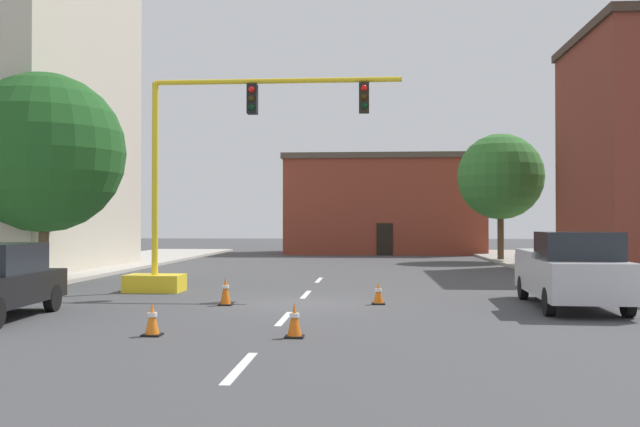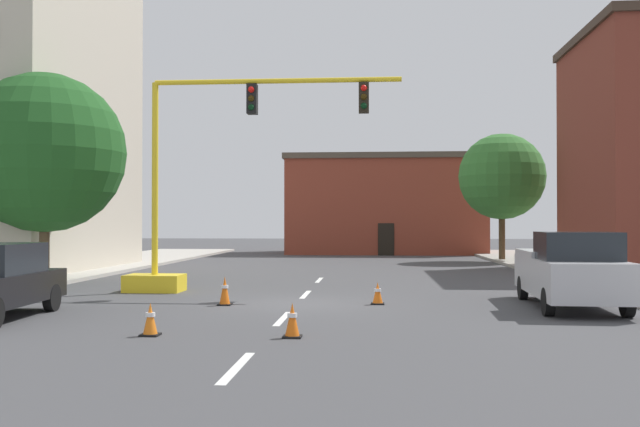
{
  "view_description": "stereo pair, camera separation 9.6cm",
  "coord_description": "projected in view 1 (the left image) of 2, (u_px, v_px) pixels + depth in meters",
  "views": [
    {
      "loc": [
        1.99,
        -19.17,
        2.21
      ],
      "look_at": [
        0.27,
        4.82,
        2.54
      ],
      "focal_mm": 39.5,
      "sensor_mm": 36.0,
      "label": 1
    },
    {
      "loc": [
        2.08,
        -19.16,
        2.21
      ],
      "look_at": [
        0.27,
        4.82,
        2.54
      ],
      "focal_mm": 39.5,
      "sensor_mm": 36.0,
      "label": 2
    }
  ],
  "objects": [
    {
      "name": "lane_stripe_seg_4",
      "position": [
        319.0,
        280.0,
        27.21
      ],
      "size": [
        0.16,
        2.4,
        0.01
      ],
      "primitive_type": "cube",
      "color": "silver",
      "rests_on": "ground_plane"
    },
    {
      "name": "lane_stripe_seg_1",
      "position": [
        240.0,
        367.0,
        10.75
      ],
      "size": [
        0.16,
        2.4,
        0.01
      ],
      "primitive_type": "cube",
      "color": "silver",
      "rests_on": "ground_plane"
    },
    {
      "name": "pickup_truck_silver",
      "position": [
        571.0,
        270.0,
        18.36
      ],
      "size": [
        2.26,
        5.49,
        1.99
      ],
      "color": "#BCBCC1",
      "rests_on": "ground_plane"
    },
    {
      "name": "building_brick_center",
      "position": [
        384.0,
        205.0,
        51.81
      ],
      "size": [
        14.29,
        8.02,
        7.07
      ],
      "color": "brown",
      "rests_on": "ground_plane"
    },
    {
      "name": "tree_left_near",
      "position": [
        44.0,
        153.0,
        25.57
      ],
      "size": [
        5.81,
        5.81,
        7.68
      ],
      "color": "brown",
      "rests_on": "ground_plane"
    },
    {
      "name": "traffic_cone_roadside_a",
      "position": [
        152.0,
        320.0,
        13.77
      ],
      "size": [
        0.36,
        0.36,
        0.65
      ],
      "color": "black",
      "rests_on": "ground_plane"
    },
    {
      "name": "lane_stripe_seg_2",
      "position": [
        284.0,
        319.0,
        16.24
      ],
      "size": [
        0.16,
        2.4,
        0.01
      ],
      "primitive_type": "cube",
      "color": "silver",
      "rests_on": "ground_plane"
    },
    {
      "name": "traffic_cone_roadside_c",
      "position": [
        225.0,
        291.0,
        18.89
      ],
      "size": [
        0.36,
        0.36,
        0.78
      ],
      "color": "black",
      "rests_on": "ground_plane"
    },
    {
      "name": "lane_stripe_seg_3",
      "position": [
        306.0,
        294.0,
        21.72
      ],
      "size": [
        0.16,
        2.4,
        0.01
      ],
      "primitive_type": "cube",
      "color": "silver",
      "rests_on": "ground_plane"
    },
    {
      "name": "tree_right_far",
      "position": [
        500.0,
        177.0,
        40.26
      ],
      "size": [
        4.92,
        4.92,
        7.33
      ],
      "color": "#4C3823",
      "rests_on": "ground_plane"
    },
    {
      "name": "ground_plane",
      "position": [
        298.0,
        304.0,
        19.23
      ],
      "size": [
        160.0,
        160.0,
        0.0
      ],
      "primitive_type": "plane",
      "color": "#424244"
    },
    {
      "name": "sidewalk_left",
      "position": [
        22.0,
        277.0,
        28.06
      ],
      "size": [
        6.0,
        56.0,
        0.14
      ],
      "primitive_type": "cube",
      "color": "#B2ADA3",
      "rests_on": "ground_plane"
    },
    {
      "name": "traffic_cone_roadside_b",
      "position": [
        378.0,
        293.0,
        19.11
      ],
      "size": [
        0.36,
        0.36,
        0.6
      ],
      "color": "black",
      "rests_on": "ground_plane"
    },
    {
      "name": "traffic_cone_roadside_d",
      "position": [
        294.0,
        320.0,
        13.56
      ],
      "size": [
        0.36,
        0.36,
        0.67
      ],
      "color": "black",
      "rests_on": "ground_plane"
    },
    {
      "name": "sidewalk_right",
      "position": [
        635.0,
        280.0,
        26.36
      ],
      "size": [
        6.0,
        56.0,
        0.14
      ],
      "primitive_type": "cube",
      "color": "#9E998E",
      "rests_on": "ground_plane"
    },
    {
      "name": "traffic_signal_gantry",
      "position": [
        189.0,
        222.0,
        22.57
      ],
      "size": [
        8.83,
        1.2,
        6.83
      ],
      "color": "yellow",
      "rests_on": "ground_plane"
    }
  ]
}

